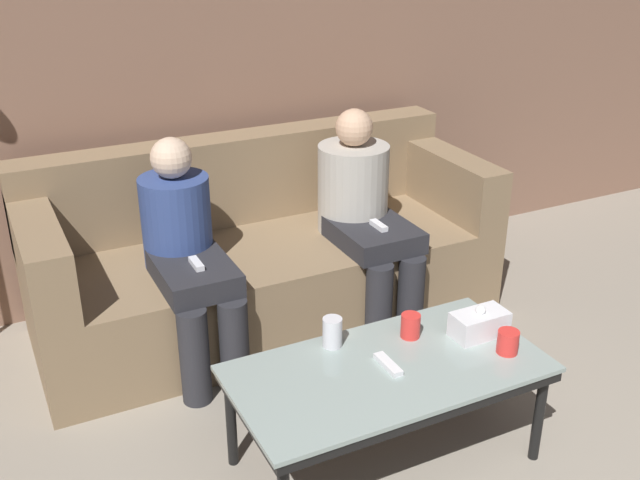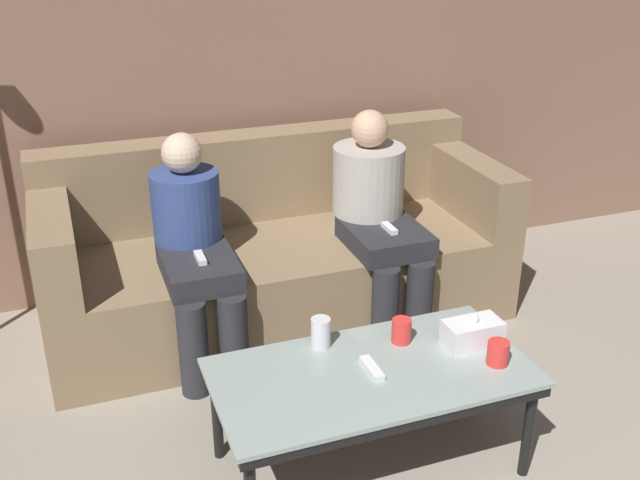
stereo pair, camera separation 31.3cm
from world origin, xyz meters
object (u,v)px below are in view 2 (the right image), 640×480
object	(u,v)px
coffee_table	(371,380)
cup_near_left	(498,353)
cup_near_right	(401,331)
tissue_box	(472,333)
seated_person_mid_left	(376,212)
couch	(276,255)
cup_far_center	(321,333)
game_remote	(372,368)
seated_person_left_end	(194,244)

from	to	relation	value
coffee_table	cup_near_left	size ratio (longest dim) A/B	12.76
cup_near_left	cup_near_right	xyz separation A→B (m)	(-0.27, 0.26, 0.00)
cup_near_right	tissue_box	size ratio (longest dim) A/B	0.44
cup_near_left	seated_person_mid_left	world-z (taller)	seated_person_mid_left
couch	cup_far_center	xyz separation A→B (m)	(-0.14, -1.04, 0.16)
cup_near_left	cup_far_center	world-z (taller)	cup_far_center
cup_near_right	game_remote	xyz separation A→B (m)	(-0.19, -0.14, -0.04)
seated_person_left_end	seated_person_mid_left	bearing A→B (deg)	1.36
coffee_table	seated_person_mid_left	size ratio (longest dim) A/B	1.08
cup_far_center	tissue_box	bearing A→B (deg)	-18.81
coffee_table	game_remote	xyz separation A→B (m)	(0.00, 0.00, 0.05)
cup_near_right	game_remote	bearing A→B (deg)	-142.67
couch	cup_near_left	world-z (taller)	couch
couch	game_remote	xyz separation A→B (m)	(-0.02, -1.26, 0.11)
game_remote	seated_person_mid_left	distance (m)	1.15
tissue_box	seated_person_mid_left	distance (m)	1.02
cup_near_right	tissue_box	distance (m)	0.27
coffee_table	seated_person_left_end	xyz separation A→B (m)	(-0.44, 1.02, 0.18)
cup_near_left	seated_person_mid_left	size ratio (longest dim) A/B	0.08
tissue_box	cup_near_right	bearing A→B (deg)	155.94
cup_near_right	seated_person_mid_left	world-z (taller)	seated_person_mid_left
game_remote	cup_far_center	bearing A→B (deg)	118.45
cup_near_right	cup_far_center	xyz separation A→B (m)	(-0.30, 0.08, 0.01)
coffee_table	cup_far_center	xyz separation A→B (m)	(-0.12, 0.22, 0.10)
cup_near_left	game_remote	world-z (taller)	cup_near_left
game_remote	seated_person_left_end	distance (m)	1.12
tissue_box	seated_person_left_end	bearing A→B (deg)	131.45
cup_far_center	seated_person_left_end	xyz separation A→B (m)	(-0.32, 0.80, 0.08)
couch	seated_person_left_end	distance (m)	0.57
tissue_box	seated_person_left_end	distance (m)	1.32
coffee_table	seated_person_mid_left	distance (m)	1.16
tissue_box	game_remote	distance (m)	0.44
cup_far_center	seated_person_left_end	world-z (taller)	seated_person_left_end
cup_near_left	cup_far_center	bearing A→B (deg)	149.57
cup_far_center	seated_person_left_end	size ratio (longest dim) A/B	0.11
cup_near_left	cup_near_right	distance (m)	0.37
coffee_table	cup_near_left	bearing A→B (deg)	-14.50
cup_near_right	seated_person_mid_left	size ratio (longest dim) A/B	0.09
cup_near_right	couch	bearing A→B (deg)	98.50
seated_person_left_end	coffee_table	bearing A→B (deg)	-66.62
cup_near_left	cup_far_center	distance (m)	0.66
coffee_table	tissue_box	distance (m)	0.44
coffee_table	cup_near_right	size ratio (longest dim) A/B	12.04
coffee_table	cup_far_center	world-z (taller)	cup_far_center
cup_near_right	tissue_box	xyz separation A→B (m)	(0.25, -0.11, 0.00)
couch	cup_near_left	xyz separation A→B (m)	(0.43, -1.37, 0.15)
cup_far_center	tissue_box	world-z (taller)	tissue_box
seated_person_mid_left	game_remote	bearing A→B (deg)	-114.61
cup_near_left	tissue_box	world-z (taller)	tissue_box
cup_near_left	game_remote	bearing A→B (deg)	165.50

